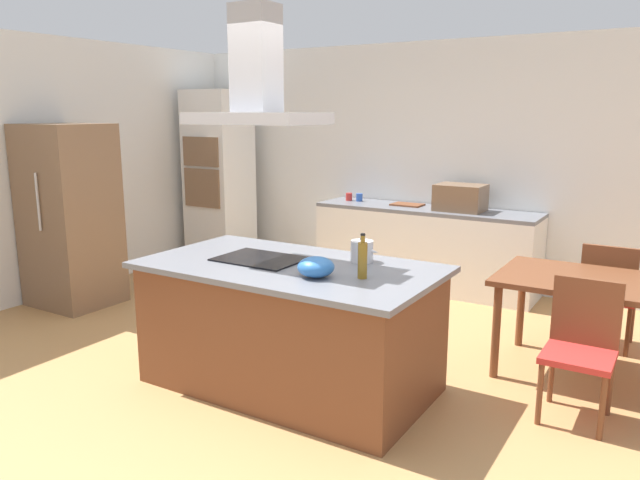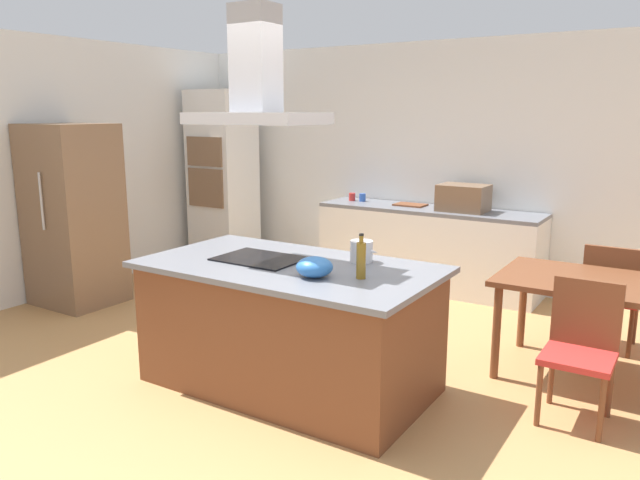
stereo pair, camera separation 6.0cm
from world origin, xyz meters
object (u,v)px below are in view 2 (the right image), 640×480
(cooktop, at_px, (260,259))
(chair_facing_island, at_px, (581,342))
(coffee_mug_red, at_px, (352,197))
(coffee_mug_blue, at_px, (362,197))
(wall_oven_stack, at_px, (223,177))
(refrigerator, at_px, (74,215))
(range_hood, at_px, (256,86))
(countertop_microwave, at_px, (463,198))
(chair_facing_back_wall, at_px, (611,291))
(dining_table, at_px, (600,292))
(tea_kettle, at_px, (362,251))
(cutting_board, at_px, (410,205))
(mixing_bowl, at_px, (315,267))
(olive_oil_bottle, at_px, (361,260))

(cooktop, relative_size, chair_facing_island, 0.67)
(coffee_mug_red, height_order, coffee_mug_blue, same)
(wall_oven_stack, bearing_deg, cooktop, -44.97)
(refrigerator, xyz_separation_m, range_hood, (2.73, -0.46, 1.19))
(coffee_mug_red, distance_m, range_hood, 3.27)
(countertop_microwave, bearing_deg, chair_facing_back_wall, -30.36)
(cooktop, height_order, countertop_microwave, countertop_microwave)
(refrigerator, relative_size, chair_facing_back_wall, 2.04)
(countertop_microwave, height_order, chair_facing_back_wall, countertop_microwave)
(dining_table, bearing_deg, countertop_microwave, 134.92)
(cooktop, xyz_separation_m, tea_kettle, (0.65, 0.33, 0.07))
(countertop_microwave, distance_m, coffee_mug_blue, 1.25)
(cutting_board, xyz_separation_m, chair_facing_island, (2.22, -2.31, -0.40))
(wall_oven_stack, xyz_separation_m, range_hood, (2.65, -2.65, 1.00))
(mixing_bowl, relative_size, dining_table, 0.17)
(coffee_mug_blue, height_order, chair_facing_island, coffee_mug_blue)
(cooktop, xyz_separation_m, refrigerator, (-2.73, 0.46, 0.00))
(olive_oil_bottle, distance_m, chair_facing_back_wall, 2.41)
(coffee_mug_blue, xyz_separation_m, wall_oven_stack, (-1.89, -0.29, 0.16))
(cutting_board, bearing_deg, range_hood, -87.23)
(olive_oil_bottle, bearing_deg, coffee_mug_red, 120.25)
(cooktop, bearing_deg, coffee_mug_blue, 104.44)
(tea_kettle, distance_m, wall_oven_stack, 4.03)
(coffee_mug_red, relative_size, refrigerator, 0.05)
(coffee_mug_red, relative_size, cutting_board, 0.26)
(cooktop, xyz_separation_m, cutting_board, (-0.14, 2.93, 0.00))
(cooktop, bearing_deg, dining_table, 31.62)
(coffee_mug_red, relative_size, dining_table, 0.06)
(olive_oil_bottle, xyz_separation_m, range_hood, (-0.85, 0.06, 1.08))
(cooktop, relative_size, wall_oven_stack, 0.27)
(cutting_board, bearing_deg, mixing_bowl, -76.89)
(mixing_bowl, height_order, refrigerator, refrigerator)
(chair_facing_island, bearing_deg, dining_table, 90.00)
(cooktop, relative_size, coffee_mug_red, 6.67)
(tea_kettle, bearing_deg, chair_facing_back_wall, 48.44)
(countertop_microwave, xyz_separation_m, wall_oven_stack, (-3.13, -0.23, 0.06))
(tea_kettle, distance_m, refrigerator, 3.38)
(cutting_board, xyz_separation_m, dining_table, (2.22, -1.65, -0.24))
(mixing_bowl, bearing_deg, refrigerator, 168.97)
(tea_kettle, xyz_separation_m, range_hood, (-0.65, -0.33, 1.13))
(cutting_board, xyz_separation_m, refrigerator, (-2.59, -2.47, 0.00))
(tea_kettle, relative_size, coffee_mug_red, 2.34)
(dining_table, bearing_deg, tea_kettle, -146.43)
(cooktop, xyz_separation_m, range_hood, (0.00, 0.00, 1.20))
(tea_kettle, bearing_deg, countertop_microwave, 93.61)
(cutting_board, relative_size, dining_table, 0.24)
(tea_kettle, xyz_separation_m, countertop_microwave, (-0.16, 2.55, 0.06))
(dining_table, bearing_deg, coffee_mug_red, 151.04)
(mixing_bowl, height_order, wall_oven_stack, wall_oven_stack)
(mixing_bowl, height_order, chair_facing_back_wall, mixing_bowl)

